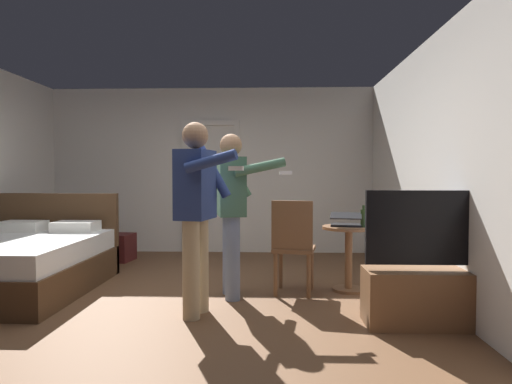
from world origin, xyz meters
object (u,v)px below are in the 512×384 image
(laptop, at_px, (346,222))
(person_striped_shirt, at_px, (232,203))
(bed, at_px, (22,263))
(person_blue_shirt, at_px, (197,205))
(bottle_on_table, at_px, (364,218))
(wooden_chair, at_px, (293,243))
(side_table, at_px, (349,248))
(tv_flatscreen, at_px, (429,287))
(suitcase_dark, at_px, (111,247))

(laptop, relative_size, person_striped_shirt, 0.23)
(bed, xyz_separation_m, person_blue_shirt, (2.04, -0.76, 0.68))
(bed, bearing_deg, bottle_on_table, 0.72)
(laptop, xyz_separation_m, wooden_chair, (-0.57, -0.15, -0.21))
(side_table, height_order, laptop, laptop)
(bed, distance_m, wooden_chair, 2.94)
(tv_flatscreen, relative_size, wooden_chair, 1.14)
(laptop, xyz_separation_m, person_blue_shirt, (-1.45, -0.85, 0.24))
(person_striped_shirt, bearing_deg, suitcase_dark, 136.41)
(bottle_on_table, relative_size, suitcase_dark, 0.37)
(laptop, height_order, person_blue_shirt, person_blue_shirt)
(tv_flatscreen, distance_m, wooden_chair, 1.43)
(bed, xyz_separation_m, tv_flatscreen, (4.00, -0.97, 0.02))
(person_striped_shirt, bearing_deg, side_table, 12.75)
(tv_flatscreen, xyz_separation_m, suitcase_dark, (-3.66, 2.68, -0.13))
(side_table, xyz_separation_m, bottle_on_table, (0.14, -0.08, 0.33))
(laptop, distance_m, person_striped_shirt, 1.24)
(tv_flatscreen, height_order, wooden_chair, tv_flatscreen)
(laptop, height_order, suitcase_dark, laptop)
(bottle_on_table, relative_size, person_striped_shirt, 0.14)
(bed, bearing_deg, person_striped_shirt, -3.80)
(side_table, relative_size, person_striped_shirt, 0.42)
(bed, relative_size, bottle_on_table, 8.43)
(bottle_on_table, xyz_separation_m, suitcase_dark, (-3.33, 1.66, -0.60))
(side_table, bearing_deg, person_blue_shirt, -149.15)
(wooden_chair, bearing_deg, bottle_on_table, 8.30)
(tv_flatscreen, height_order, person_striped_shirt, person_striped_shirt)
(tv_flatscreen, relative_size, laptop, 2.96)
(bottle_on_table, bearing_deg, suitcase_dark, 153.46)
(person_striped_shirt, bearing_deg, person_blue_shirt, -112.93)
(bed, bearing_deg, tv_flatscreen, -13.60)
(laptop, distance_m, wooden_chair, 0.62)
(person_blue_shirt, height_order, suitcase_dark, person_blue_shirt)
(person_blue_shirt, bearing_deg, side_table, 30.85)
(person_blue_shirt, bearing_deg, suitcase_dark, 124.45)
(person_blue_shirt, bearing_deg, bed, 159.45)
(tv_flatscreen, xyz_separation_m, laptop, (-0.51, 1.05, 0.43))
(bed, relative_size, person_striped_shirt, 1.18)
(wooden_chair, distance_m, person_striped_shirt, 0.76)
(bed, height_order, wooden_chair, bed)
(wooden_chair, height_order, person_blue_shirt, person_blue_shirt)
(side_table, relative_size, bottle_on_table, 3.01)
(bottle_on_table, bearing_deg, bed, -179.28)
(bed, distance_m, laptop, 3.52)
(wooden_chair, relative_size, person_blue_shirt, 0.58)
(laptop, distance_m, bottle_on_table, 0.19)
(bottle_on_table, height_order, person_striped_shirt, person_striped_shirt)
(side_table, relative_size, suitcase_dark, 1.11)
(person_striped_shirt, distance_m, suitcase_dark, 2.81)
(tv_flatscreen, bearing_deg, bottle_on_table, 108.17)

